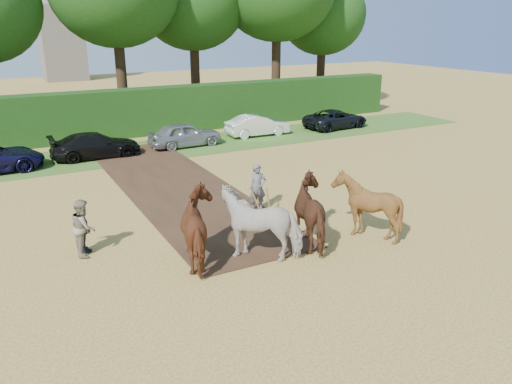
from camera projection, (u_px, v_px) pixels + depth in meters
ground at (205, 254)px, 16.05m from camera, size 120.00×120.00×0.00m
earth_strip at (175, 186)px, 22.54m from camera, size 4.50×17.00×0.05m
grass_verge at (107, 156)px, 27.69m from camera, size 50.00×5.00×0.03m
hedgerow at (88, 116)px, 30.96m from camera, size 46.00×1.60×3.00m
spectator_near at (84, 227)px, 15.78m from camera, size 0.88×1.03×1.85m
spectator_far at (82, 228)px, 15.89m from camera, size 0.69×1.07×1.69m
plough_team at (289, 216)px, 16.17m from camera, size 7.73×5.41×2.25m
parked_cars at (109, 143)px, 27.55m from camera, size 36.32×3.11×1.47m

